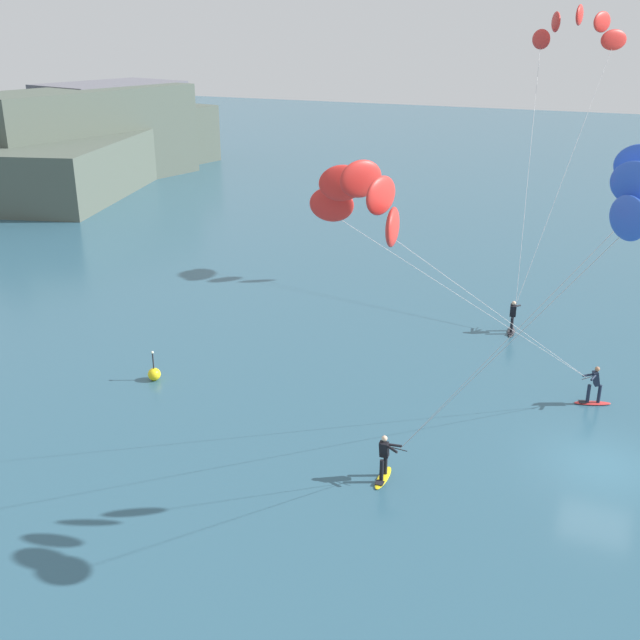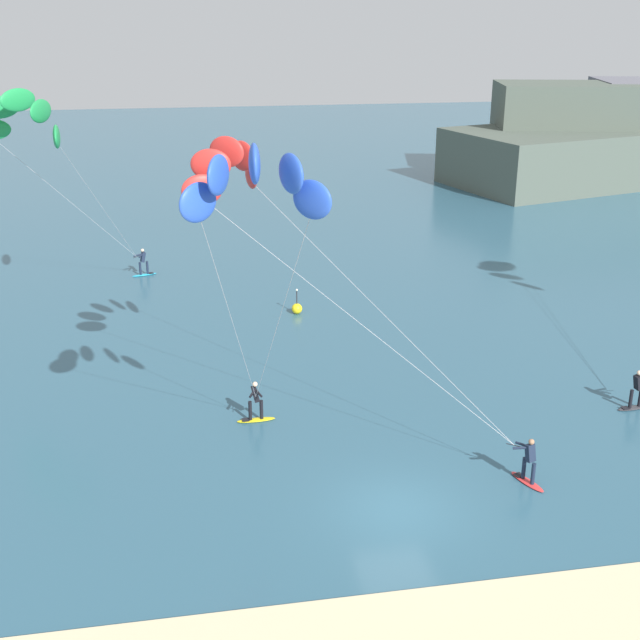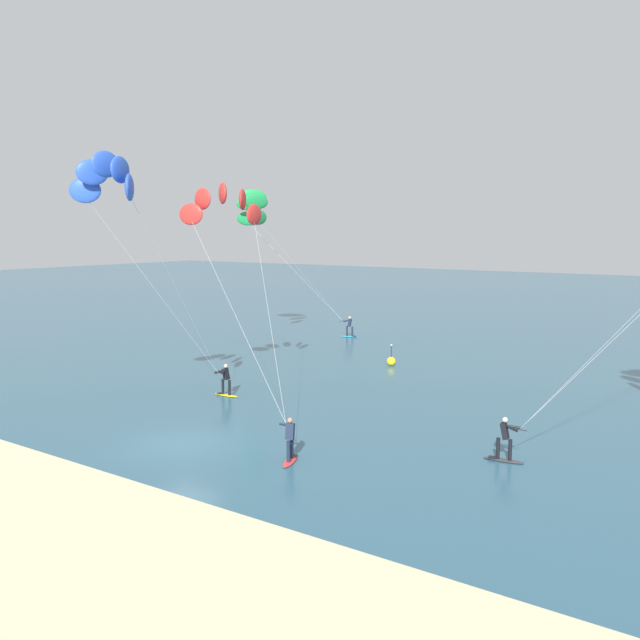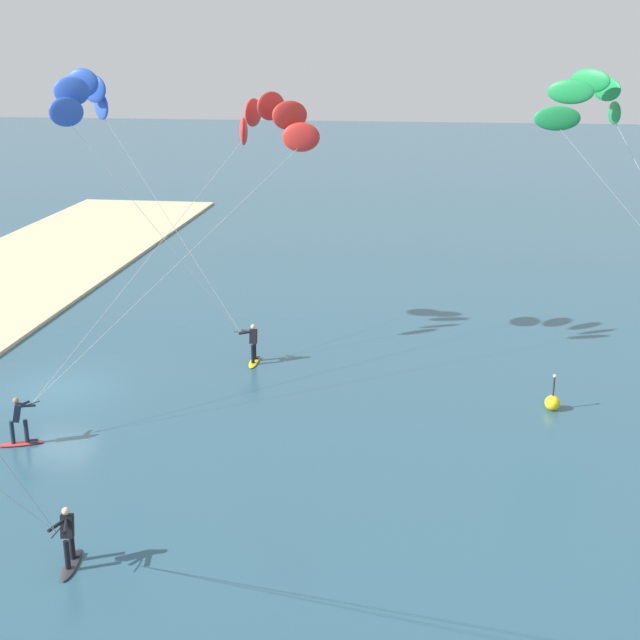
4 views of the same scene
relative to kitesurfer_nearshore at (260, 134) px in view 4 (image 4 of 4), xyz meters
name	(u,v)px [view 4 (image 4 of 4)]	position (x,y,z in m)	size (l,w,h in m)	color
ground_plane	(58,389)	(4.08, -7.30, -9.37)	(240.00, 240.00, 0.00)	#2D566B
kitesurfer_nearshore	(260,134)	(0.00, 0.00, 0.00)	(11.46, 9.67, 10.92)	red
kitesurfer_far_out	(93,110)	(-0.17, -6.75, 0.81)	(4.27, 7.62, 11.77)	yellow
kitesurfer_downwind	(593,106)	(-9.45, 13.87, 0.51)	(8.71, 8.87, 11.56)	#23ADD1
marker_buoy	(552,402)	(3.58, 11.29, -9.07)	(0.56, 0.56, 1.38)	yellow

